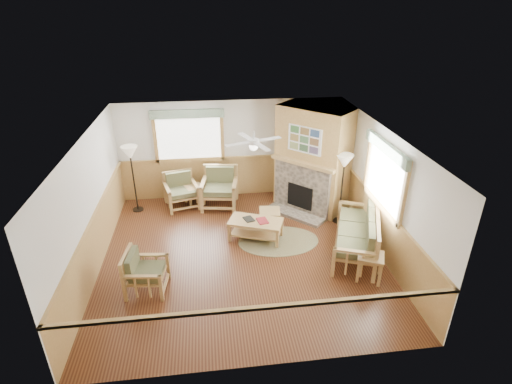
{
  "coord_description": "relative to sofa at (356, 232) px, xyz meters",
  "views": [
    {
      "loc": [
        -0.62,
        -7.28,
        5.09
      ],
      "look_at": [
        0.4,
        0.7,
        1.15
      ],
      "focal_mm": 28.0,
      "sensor_mm": 36.0,
      "label": 1
    }
  ],
  "objects": [
    {
      "name": "braided_rug",
      "position": [
        -1.6,
        0.59,
        -0.48
      ],
      "size": [
        2.0,
        2.0,
        0.01
      ],
      "primitive_type": "cylinder",
      "rotation": [
        0.0,
        0.0,
        0.08
      ],
      "color": "brown",
      "rests_on": "floor"
    },
    {
      "name": "sofa",
      "position": [
        0.0,
        0.0,
        0.0
      ],
      "size": [
        2.3,
        1.58,
        0.98
      ],
      "primitive_type": null,
      "rotation": [
        0.0,
        0.0,
        -1.94
      ],
      "color": "tan",
      "rests_on": "floor"
    },
    {
      "name": "wall_right",
      "position": [
        0.52,
        0.2,
        0.86
      ],
      "size": [
        0.02,
        6.0,
        2.7
      ],
      "primitive_type": "cube",
      "color": "white",
      "rests_on": "floor"
    },
    {
      "name": "floor",
      "position": [
        -2.48,
        0.2,
        -0.49
      ],
      "size": [
        6.0,
        6.0,
        0.01
      ],
      "primitive_type": "cube",
      "color": "#4D2815",
      "rests_on": "ground"
    },
    {
      "name": "footstool",
      "position": [
        -1.7,
        1.3,
        -0.27
      ],
      "size": [
        0.56,
        0.56,
        0.43
      ],
      "primitive_type": null,
      "rotation": [
        0.0,
        0.0,
        -0.13
      ],
      "color": "tan",
      "rests_on": "floor"
    },
    {
      "name": "end_table_sofa",
      "position": [
        -0.04,
        -0.96,
        -0.21
      ],
      "size": [
        0.64,
        0.63,
        0.55
      ],
      "primitive_type": null,
      "rotation": [
        0.0,
        0.0,
        -0.43
      ],
      "color": "tan",
      "rests_on": "floor"
    },
    {
      "name": "end_table_chairs",
      "position": [
        -3.53,
        2.75,
        -0.23
      ],
      "size": [
        0.59,
        0.58,
        0.52
      ],
      "primitive_type": null,
      "rotation": [
        0.0,
        0.0,
        0.39
      ],
      "color": "tan",
      "rests_on": "floor"
    },
    {
      "name": "book_red",
      "position": [
        -1.96,
        0.72,
        0.02
      ],
      "size": [
        0.27,
        0.34,
        0.03
      ],
      "primitive_type": "cube",
      "rotation": [
        0.0,
        0.0,
        0.19
      ],
      "color": "maroon",
      "rests_on": "coffee_table"
    },
    {
      "name": "window_right",
      "position": [
        0.48,
        0.0,
        2.04
      ],
      "size": [
        0.16,
        1.9,
        1.5
      ],
      "primitive_type": null,
      "color": "white",
      "rests_on": "wall_right"
    },
    {
      "name": "wall_left",
      "position": [
        -5.48,
        0.2,
        0.86
      ],
      "size": [
        0.02,
        6.0,
        2.7
      ],
      "primitive_type": "cube",
      "color": "white",
      "rests_on": "floor"
    },
    {
      "name": "wainscot",
      "position": [
        -2.48,
        0.2,
        0.06
      ],
      "size": [
        6.0,
        6.0,
        1.1
      ],
      "primitive_type": null,
      "color": "#AC8346",
      "rests_on": "floor"
    },
    {
      "name": "ceiling",
      "position": [
        -2.48,
        0.2,
        2.21
      ],
      "size": [
        6.0,
        6.0,
        0.01
      ],
      "primitive_type": "cube",
      "color": "white",
      "rests_on": "floor"
    },
    {
      "name": "window_back",
      "position": [
        -3.58,
        3.16,
        2.04
      ],
      "size": [
        1.9,
        0.16,
        1.5
      ],
      "primitive_type": null,
      "color": "white",
      "rests_on": "wall_back"
    },
    {
      "name": "floor_lamp_right",
      "position": [
        0.07,
        1.31,
        0.41
      ],
      "size": [
        0.44,
        0.44,
        1.8
      ],
      "primitive_type": null,
      "rotation": [
        0.0,
        0.0,
        0.07
      ],
      "color": "black",
      "rests_on": "floor"
    },
    {
      "name": "armchair_back_right",
      "position": [
        -2.86,
        2.53,
        0.03
      ],
      "size": [
        1.06,
        1.06,
        1.03
      ],
      "primitive_type": null,
      "rotation": [
        0.0,
        0.0,
        -0.16
      ],
      "color": "tan",
      "rests_on": "floor"
    },
    {
      "name": "wall_back",
      "position": [
        -2.48,
        3.2,
        0.86
      ],
      "size": [
        6.0,
        0.02,
        2.7
      ],
      "primitive_type": "cube",
      "color": "white",
      "rests_on": "floor"
    },
    {
      "name": "fireplace",
      "position": [
        -0.43,
        2.25,
        0.86
      ],
      "size": [
        3.11,
        3.11,
        2.7
      ],
      "primitive_type": null,
      "rotation": [
        0.0,
        0.0,
        -0.79
      ],
      "color": "#AC8346",
      "rests_on": "floor"
    },
    {
      "name": "floor_lamp_left",
      "position": [
        -5.03,
        2.55,
        0.41
      ],
      "size": [
        0.48,
        0.48,
        1.79
      ],
      "primitive_type": null,
      "rotation": [
        0.0,
        0.0,
        -0.18
      ],
      "color": "black",
      "rests_on": "floor"
    },
    {
      "name": "coffee_table",
      "position": [
        -2.11,
        0.77,
        -0.25
      ],
      "size": [
        1.34,
        1.0,
        0.48
      ],
      "primitive_type": null,
      "rotation": [
        0.0,
        0.0,
        -0.37
      ],
      "color": "tan",
      "rests_on": "floor"
    },
    {
      "name": "armchair_back_left",
      "position": [
        -3.86,
        2.63,
        -0.04
      ],
      "size": [
        0.99,
        0.99,
        0.91
      ],
      "primitive_type": null,
      "rotation": [
        0.0,
        0.0,
        0.26
      ],
      "color": "tan",
      "rests_on": "floor"
    },
    {
      "name": "ceiling_fan",
      "position": [
        -2.18,
        0.5,
        2.17
      ],
      "size": [
        1.59,
        1.59,
        0.36
      ],
      "primitive_type": null,
      "rotation": [
        0.0,
        0.0,
        0.35
      ],
      "color": "white",
      "rests_on": "ceiling"
    },
    {
      "name": "wall_front",
      "position": [
        -2.48,
        -2.8,
        0.86
      ],
      "size": [
        6.0,
        0.02,
        2.7
      ],
      "primitive_type": "cube",
      "color": "white",
      "rests_on": "floor"
    },
    {
      "name": "armchair_left",
      "position": [
        -4.39,
        -0.74,
        -0.08
      ],
      "size": [
        0.82,
        0.82,
        0.83
      ],
      "primitive_type": null,
      "rotation": [
        0.0,
        0.0,
        1.46
      ],
      "color": "tan",
      "rests_on": "floor"
    },
    {
      "name": "book_dark",
      "position": [
        -2.26,
        0.84,
        0.02
      ],
      "size": [
        0.28,
        0.32,
        0.02
      ],
      "primitive_type": "cube",
      "rotation": [
        0.0,
        0.0,
        0.32
      ],
      "color": "black",
      "rests_on": "coffee_table"
    }
  ]
}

